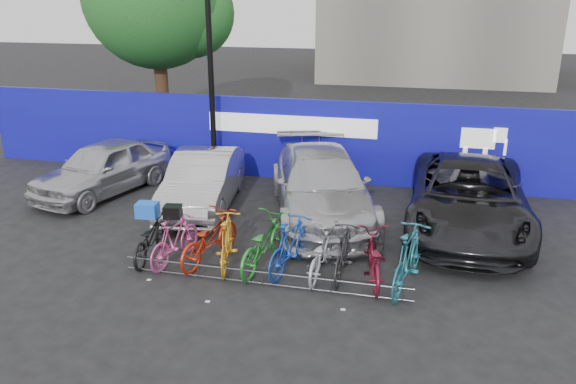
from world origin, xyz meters
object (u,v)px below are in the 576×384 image
(bike_6, at_px, (320,253))
(car_1, at_px, (203,181))
(bike_5, at_px, (291,245))
(lamppost, at_px, (211,68))
(car_0, at_px, (103,168))
(bike_1, at_px, (175,240))
(bike_2, at_px, (209,238))
(tree, at_px, (162,0))
(bike_rack, at_px, (263,278))
(bike_0, at_px, (150,237))
(bike_7, at_px, (343,253))
(bike_9, at_px, (408,259))
(bike_4, at_px, (263,243))
(bike_8, at_px, (373,258))
(bike_3, at_px, (227,242))
(car_2, at_px, (321,185))
(car_3, at_px, (468,197))

(bike_6, bearing_deg, car_1, -36.30)
(bike_5, xyz_separation_m, bike_6, (0.60, -0.03, -0.09))
(lamppost, relative_size, car_0, 1.43)
(bike_1, xyz_separation_m, bike_2, (0.66, 0.22, 0.01))
(tree, height_order, car_0, tree)
(bike_rack, bearing_deg, tree, 122.45)
(tree, relative_size, bike_0, 4.45)
(bike_rack, bearing_deg, bike_7, 27.68)
(car_0, bearing_deg, bike_9, -8.02)
(bike_1, xyz_separation_m, bike_4, (1.81, 0.23, 0.03))
(bike_rack, bearing_deg, bike_6, 36.32)
(bike_6, bearing_deg, bike_8, -177.50)
(bike_3, distance_m, bike_4, 0.73)
(car_0, distance_m, bike_8, 8.46)
(car_2, xyz_separation_m, bike_1, (-2.42, -3.25, -0.31))
(bike_3, xyz_separation_m, bike_9, (3.55, -0.07, 0.07))
(car_0, relative_size, bike_0, 2.44)
(bike_8, bearing_deg, car_0, -34.17)
(bike_6, bearing_deg, bike_rack, 39.66)
(bike_4, bearing_deg, tree, -46.81)
(bike_0, bearing_deg, tree, -72.93)
(car_0, relative_size, car_2, 0.77)
(bike_0, xyz_separation_m, bike_4, (2.40, 0.16, 0.06))
(lamppost, relative_size, bike_4, 3.07)
(tree, bearing_deg, car_3, -32.82)
(bike_4, distance_m, bike_9, 2.85)
(car_2, height_order, bike_8, car_2)
(bike_2, distance_m, bike_4, 1.15)
(car_3, distance_m, bike_2, 6.04)
(bike_1, xyz_separation_m, bike_6, (2.98, 0.17, -0.04))
(car_0, height_order, bike_1, car_0)
(bike_rack, distance_m, bike_5, 0.91)
(tree, relative_size, bike_9, 3.89)
(car_0, height_order, bike_8, car_0)
(bike_2, relative_size, bike_8, 1.06)
(car_3, relative_size, bike_1, 3.46)
(lamppost, distance_m, car_1, 3.48)
(bike_3, bearing_deg, bike_2, -31.23)
(bike_2, height_order, bike_4, bike_4)
(bike_rack, distance_m, bike_9, 2.72)
(car_2, xyz_separation_m, bike_6, (0.56, -3.09, -0.35))
(tree, bearing_deg, bike_1, -64.78)
(bike_1, bearing_deg, bike_6, -165.75)
(car_1, bearing_deg, bike_rack, -63.32)
(tree, xyz_separation_m, bike_4, (6.57, -9.89, -4.55))
(bike_2, bearing_deg, car_2, -106.20)
(bike_3, relative_size, bike_6, 1.04)
(car_1, height_order, bike_2, car_1)
(bike_0, relative_size, bike_9, 0.87)
(bike_8, bearing_deg, tree, -58.99)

